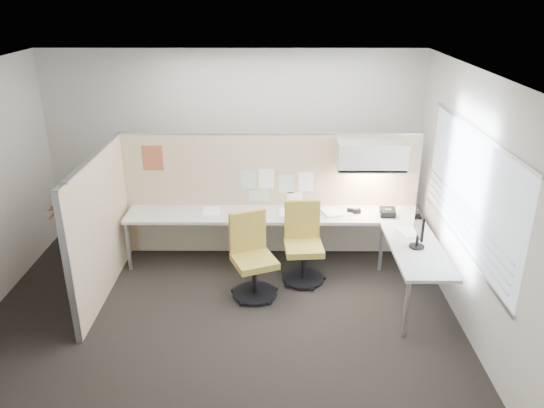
{
  "coord_description": "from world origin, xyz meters",
  "views": [
    {
      "loc": [
        0.62,
        -5.34,
        3.58
      ],
      "look_at": [
        0.58,
        0.8,
        1.06
      ],
      "focal_mm": 35.0,
      "sensor_mm": 36.0,
      "label": 1
    }
  ],
  "objects_px": {
    "desk": "(298,226)",
    "monitor": "(419,227)",
    "chair_left": "(252,258)",
    "phone": "(387,212)",
    "chair_right": "(303,245)"
  },
  "relations": [
    {
      "from": "monitor",
      "to": "chair_right",
      "type": "bearing_deg",
      "value": 71.27
    },
    {
      "from": "chair_left",
      "to": "monitor",
      "type": "bearing_deg",
      "value": -27.05
    },
    {
      "from": "desk",
      "to": "chair_right",
      "type": "distance_m",
      "value": 0.35
    },
    {
      "from": "chair_left",
      "to": "monitor",
      "type": "distance_m",
      "value": 2.03
    },
    {
      "from": "chair_left",
      "to": "chair_right",
      "type": "relative_size",
      "value": 1.01
    },
    {
      "from": "chair_right",
      "to": "monitor",
      "type": "distance_m",
      "value": 1.51
    },
    {
      "from": "phone",
      "to": "monitor",
      "type": "bearing_deg",
      "value": -75.58
    },
    {
      "from": "desk",
      "to": "monitor",
      "type": "height_order",
      "value": "monitor"
    },
    {
      "from": "desk",
      "to": "chair_right",
      "type": "bearing_deg",
      "value": -79.95
    },
    {
      "from": "phone",
      "to": "chair_left",
      "type": "bearing_deg",
      "value": -152.71
    },
    {
      "from": "chair_right",
      "to": "chair_left",
      "type": "bearing_deg",
      "value": -154.05
    },
    {
      "from": "desk",
      "to": "phone",
      "type": "bearing_deg",
      "value": 3.47
    },
    {
      "from": "chair_left",
      "to": "phone",
      "type": "height_order",
      "value": "chair_left"
    },
    {
      "from": "chair_right",
      "to": "phone",
      "type": "height_order",
      "value": "chair_right"
    },
    {
      "from": "monitor",
      "to": "phone",
      "type": "xyz_separation_m",
      "value": [
        -0.17,
        0.93,
        -0.21
      ]
    }
  ]
}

